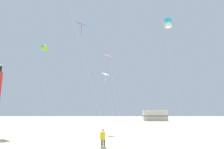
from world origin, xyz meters
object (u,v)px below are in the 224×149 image
at_px(kite_box_cyan, 168,23).
at_px(kite_diamond_white, 106,76).
at_px(kite_tube_lime, 44,48).
at_px(rv_van_cream, 155,115).
at_px(kite_diamond_rainbow, 109,59).
at_px(kite_flyer_standing, 103,137).
at_px(kite_diamond_violet, 82,28).

bearing_deg(kite_box_cyan, kite_diamond_white, 153.12).
bearing_deg(kite_box_cyan, kite_tube_lime, 161.96).
bearing_deg(rv_van_cream, kite_tube_lime, -131.84).
bearing_deg(kite_diamond_rainbow, rv_van_cream, 69.99).
bearing_deg(kite_flyer_standing, kite_tube_lime, -53.60).
height_order(kite_tube_lime, kite_diamond_rainbow, kite_tube_lime).
distance_m(kite_diamond_white, rv_van_cream, 30.08).
height_order(kite_diamond_rainbow, kite_diamond_white, kite_diamond_rainbow).
bearing_deg(kite_flyer_standing, kite_diamond_violet, -50.26).
xyz_separation_m(kite_box_cyan, rv_van_cream, (4.78, 30.64, -11.86)).
relative_size(kite_box_cyan, kite_tube_lime, 1.10).
distance_m(kite_tube_lime, kite_diamond_white, 10.59).
height_order(kite_diamond_rainbow, rv_van_cream, kite_diamond_rainbow).
relative_size(kite_tube_lime, kite_diamond_rainbow, 1.50).
distance_m(kite_diamond_rainbow, rv_van_cream, 36.16).
bearing_deg(kite_diamond_violet, kite_diamond_rainbow, 51.43).
relative_size(kite_flyer_standing, kite_box_cyan, 0.08).
height_order(kite_diamond_violet, kite_diamond_white, kite_diamond_violet).
xyz_separation_m(kite_tube_lime, kite_diamond_white, (9.39, -1.63, -4.62)).
bearing_deg(kite_tube_lime, rv_van_cream, 48.59).
height_order(kite_flyer_standing, kite_tube_lime, kite_tube_lime).
bearing_deg(kite_flyer_standing, kite_box_cyan, -128.63).
xyz_separation_m(kite_flyer_standing, kite_box_cyan, (7.77, 8.76, 12.63)).
bearing_deg(kite_tube_lime, kite_diamond_white, -9.83).
bearing_deg(kite_flyer_standing, kite_diamond_rainbow, -90.75).
distance_m(kite_diamond_violet, rv_van_cream, 40.31).
relative_size(kite_flyer_standing, rv_van_cream, 0.18).
relative_size(kite_box_cyan, kite_diamond_white, 1.79).
relative_size(kite_flyer_standing, kite_tube_lime, 0.09).
relative_size(kite_flyer_standing, kite_diamond_rainbow, 0.14).
relative_size(kite_flyer_standing, kite_diamond_violet, 0.11).
distance_m(kite_box_cyan, rv_van_cream, 33.20).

